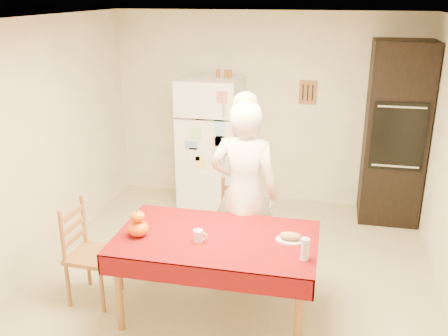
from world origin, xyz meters
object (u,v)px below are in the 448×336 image
(chair_left, at_px, (86,249))
(seated_woman, at_px, (244,193))
(oven_cabinet, at_px, (395,134))
(pumpkin_lower, at_px, (138,229))
(wine_glass, at_px, (305,249))
(coffee_mug, at_px, (198,236))
(refrigerator, at_px, (210,143))
(chair_far, at_px, (238,223))
(dining_table, at_px, (216,244))
(bread_plate, at_px, (290,240))

(chair_left, xyz_separation_m, seated_woman, (1.34, 0.64, 0.41))
(oven_cabinet, height_order, pumpkin_lower, oven_cabinet)
(wine_glass, bearing_deg, coffee_mug, 173.22)
(refrigerator, xyz_separation_m, chair_far, (0.67, -1.55, -0.34))
(refrigerator, relative_size, dining_table, 1.00)
(seated_woman, distance_m, coffee_mug, 0.79)
(coffee_mug, bearing_deg, chair_far, 79.86)
(dining_table, xyz_separation_m, bread_plate, (0.62, 0.05, 0.08))
(dining_table, bearing_deg, pumpkin_lower, -169.58)
(seated_woman, height_order, pumpkin_lower, seated_woman)
(coffee_mug, distance_m, bread_plate, 0.76)
(refrigerator, height_order, wine_glass, refrigerator)
(chair_far, height_order, pumpkin_lower, chair_far)
(pumpkin_lower, bearing_deg, oven_cabinet, 47.86)
(oven_cabinet, relative_size, wine_glass, 12.50)
(oven_cabinet, xyz_separation_m, bread_plate, (-1.03, -2.36, -0.33))
(coffee_mug, bearing_deg, pumpkin_lower, -178.80)
(chair_left, bearing_deg, pumpkin_lower, -98.41)
(oven_cabinet, relative_size, dining_table, 1.29)
(oven_cabinet, distance_m, coffee_mug, 3.10)
(refrigerator, relative_size, bread_plate, 7.08)
(wine_glass, height_order, bread_plate, wine_glass)
(wine_glass, bearing_deg, refrigerator, 118.27)
(chair_left, distance_m, bread_plate, 1.86)
(dining_table, relative_size, wine_glass, 9.66)
(oven_cabinet, xyz_separation_m, chair_left, (-2.87, -2.42, -0.59))
(dining_table, relative_size, coffee_mug, 17.00)
(seated_woman, xyz_separation_m, coffee_mug, (-0.25, -0.74, -0.10))
(chair_far, xyz_separation_m, pumpkin_lower, (-0.69, -0.93, 0.32))
(chair_far, bearing_deg, coffee_mug, -101.33)
(refrigerator, xyz_separation_m, bread_plate, (1.25, -2.32, -0.08))
(bread_plate, bearing_deg, dining_table, -175.11)
(refrigerator, relative_size, oven_cabinet, 0.77)
(chair_left, distance_m, seated_woman, 1.54)
(chair_far, bearing_deg, refrigerator, 112.20)
(refrigerator, relative_size, chair_far, 1.79)
(refrigerator, xyz_separation_m, pumpkin_lower, (-0.01, -2.49, -0.02))
(dining_table, bearing_deg, oven_cabinet, 55.72)
(seated_woman, bearing_deg, chair_far, -61.52)
(coffee_mug, xyz_separation_m, wine_glass, (0.88, -0.10, 0.04))
(dining_table, xyz_separation_m, coffee_mug, (-0.13, -0.11, 0.12))
(seated_woman, distance_m, wine_glass, 1.06)
(chair_far, height_order, seated_woman, seated_woman)
(coffee_mug, relative_size, wine_glass, 0.57)
(chair_left, xyz_separation_m, coffee_mug, (1.09, -0.10, 0.30))
(pumpkin_lower, distance_m, bread_plate, 1.28)
(pumpkin_lower, bearing_deg, seated_woman, 44.18)
(chair_far, height_order, chair_left, same)
(chair_far, relative_size, chair_left, 1.00)
(bread_plate, bearing_deg, oven_cabinet, 66.49)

